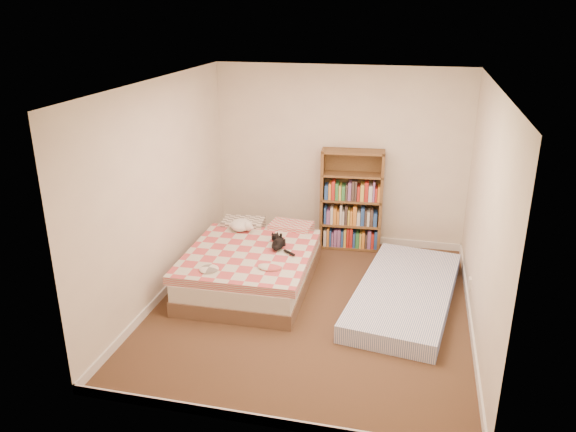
% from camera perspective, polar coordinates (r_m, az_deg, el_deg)
% --- Properties ---
extents(room, '(3.51, 4.01, 2.51)m').
position_cam_1_polar(room, '(5.99, 2.52, 0.82)').
color(room, '#4C3820').
rests_on(room, ground).
extents(bed, '(1.49, 2.02, 0.53)m').
position_cam_1_polar(bed, '(6.94, -3.56, -4.88)').
color(bed, brown).
rests_on(bed, room).
extents(bookshelf, '(0.87, 0.35, 1.41)m').
position_cam_1_polar(bookshelf, '(7.87, 6.42, 0.45)').
color(bookshelf, '#56331D').
rests_on(bookshelf, room).
extents(floor_mattress, '(1.33, 2.38, 0.20)m').
position_cam_1_polar(floor_mattress, '(6.68, 11.78, -7.72)').
color(floor_mattress, '#778BC7').
rests_on(floor_mattress, room).
extents(black_cat, '(0.28, 0.56, 0.13)m').
position_cam_1_polar(black_cat, '(6.79, -0.91, -2.73)').
color(black_cat, black).
rests_on(black_cat, bed).
extents(white_dog, '(0.36, 0.38, 0.15)m').
position_cam_1_polar(white_dog, '(7.30, -4.75, -0.94)').
color(white_dog, white).
rests_on(white_dog, bed).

